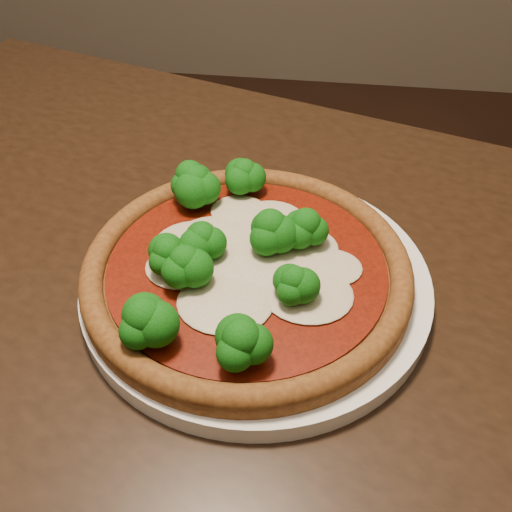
# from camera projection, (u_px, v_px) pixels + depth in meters

# --- Properties ---
(dining_table) EXTENTS (1.26, 1.02, 0.75)m
(dining_table) POSITION_uv_depth(u_px,v_px,m) (191.00, 340.00, 0.63)
(dining_table) COLOR black
(dining_table) RESTS_ON floor
(plate) EXTENTS (0.32, 0.32, 0.02)m
(plate) POSITION_uv_depth(u_px,v_px,m) (256.00, 281.00, 0.52)
(plate) COLOR white
(plate) RESTS_ON dining_table
(pizza) EXTENTS (0.29, 0.29, 0.06)m
(pizza) POSITION_uv_depth(u_px,v_px,m) (242.00, 260.00, 0.50)
(pizza) COLOR brown
(pizza) RESTS_ON plate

